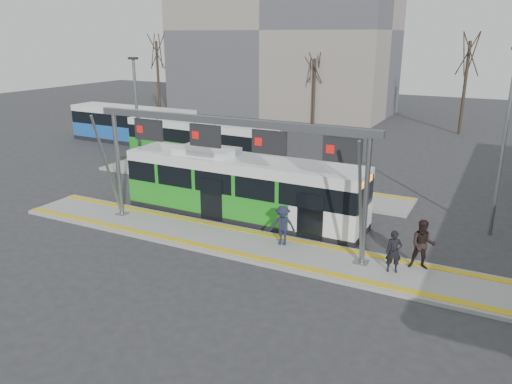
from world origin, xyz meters
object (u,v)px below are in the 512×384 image
Objects in this scene: passenger_b at (423,245)px; passenger_c at (283,225)px; gantry at (228,143)px; passenger_a at (394,252)px; hero_bus at (242,188)px.

passenger_b reaches higher than passenger_c.
passenger_a is (7.07, -0.15, -3.35)m from gantry.
passenger_c reaches higher than passenger_a.
gantry reaches higher than passenger_b.
hero_bus reaches higher than passenger_c.
passenger_a is 0.83× the size of passenger_b.
hero_bus is at bearing 107.59° from gantry.
passenger_a is 1.17m from passenger_b.
hero_bus reaches higher than passenger_a.
hero_bus is at bearing 141.94° from passenger_a.
hero_bus is 8.43m from passenger_a.
hero_bus reaches higher than passenger_b.
passenger_c is (-4.68, 0.42, 0.05)m from passenger_a.
hero_bus is 6.24× the size of passenger_b.
gantry reaches higher than hero_bus.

